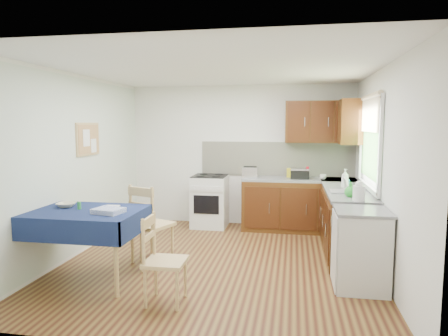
% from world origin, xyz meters
% --- Properties ---
extents(floor, '(4.20, 4.20, 0.00)m').
position_xyz_m(floor, '(0.00, 0.00, 0.00)').
color(floor, '#431F12').
rests_on(floor, ground).
extents(ceiling, '(4.00, 4.20, 0.02)m').
position_xyz_m(ceiling, '(0.00, 0.00, 2.50)').
color(ceiling, white).
rests_on(ceiling, wall_back).
extents(wall_back, '(4.00, 0.02, 2.50)m').
position_xyz_m(wall_back, '(0.00, 2.10, 1.25)').
color(wall_back, white).
rests_on(wall_back, ground).
extents(wall_front, '(4.00, 0.02, 2.50)m').
position_xyz_m(wall_front, '(0.00, -2.10, 1.25)').
color(wall_front, white).
rests_on(wall_front, ground).
extents(wall_left, '(0.02, 4.20, 2.50)m').
position_xyz_m(wall_left, '(-2.00, 0.00, 1.25)').
color(wall_left, silver).
rests_on(wall_left, ground).
extents(wall_right, '(0.02, 4.20, 2.50)m').
position_xyz_m(wall_right, '(2.00, 0.00, 1.25)').
color(wall_right, white).
rests_on(wall_right, ground).
extents(base_cabinets, '(1.90, 2.30, 0.86)m').
position_xyz_m(base_cabinets, '(1.36, 1.26, 0.43)').
color(base_cabinets, '#381B09').
rests_on(base_cabinets, ground).
extents(worktop_back, '(1.90, 0.60, 0.04)m').
position_xyz_m(worktop_back, '(1.05, 1.80, 0.88)').
color(worktop_back, slate).
rests_on(worktop_back, base_cabinets).
extents(worktop_right, '(0.60, 1.70, 0.04)m').
position_xyz_m(worktop_right, '(1.70, 0.65, 0.88)').
color(worktop_right, slate).
rests_on(worktop_right, base_cabinets).
extents(worktop_corner, '(0.60, 0.60, 0.04)m').
position_xyz_m(worktop_corner, '(1.70, 1.80, 0.88)').
color(worktop_corner, slate).
rests_on(worktop_corner, base_cabinets).
extents(splashback, '(2.70, 0.02, 0.60)m').
position_xyz_m(splashback, '(0.65, 2.08, 1.20)').
color(splashback, beige).
rests_on(splashback, wall_back).
extents(upper_cabinets, '(1.20, 0.85, 0.70)m').
position_xyz_m(upper_cabinets, '(1.52, 1.80, 1.85)').
color(upper_cabinets, '#381B09').
rests_on(upper_cabinets, wall_back).
extents(stove, '(0.60, 0.61, 0.92)m').
position_xyz_m(stove, '(-0.50, 1.80, 0.46)').
color(stove, silver).
rests_on(stove, ground).
extents(window, '(0.04, 1.48, 1.26)m').
position_xyz_m(window, '(1.97, 0.70, 1.65)').
color(window, '#2E5824').
rests_on(window, wall_right).
extents(fridge, '(0.58, 0.60, 0.89)m').
position_xyz_m(fridge, '(1.70, -0.55, 0.44)').
color(fridge, silver).
rests_on(fridge, ground).
extents(corkboard, '(0.04, 0.62, 0.47)m').
position_xyz_m(corkboard, '(-1.97, 0.30, 1.60)').
color(corkboard, tan).
rests_on(corkboard, wall_left).
extents(dining_table, '(1.37, 0.93, 0.83)m').
position_xyz_m(dining_table, '(-1.45, -0.88, 0.73)').
color(dining_table, '#101A43').
rests_on(dining_table, ground).
extents(chair_far, '(0.60, 0.60, 1.04)m').
position_xyz_m(chair_far, '(-0.89, -0.16, 0.55)').
color(chair_far, tan).
rests_on(chair_far, ground).
extents(chair_near, '(0.41, 0.41, 0.90)m').
position_xyz_m(chair_near, '(-0.35, -1.28, 0.48)').
color(chair_near, tan).
rests_on(chair_near, ground).
extents(toaster, '(0.26, 0.16, 0.20)m').
position_xyz_m(toaster, '(0.22, 1.74, 0.99)').
color(toaster, silver).
rests_on(toaster, worktop_back).
extents(sandwich_press, '(0.30, 0.26, 0.18)m').
position_xyz_m(sandwich_press, '(1.06, 1.76, 0.99)').
color(sandwich_press, black).
rests_on(sandwich_press, worktop_back).
extents(sauce_bottle, '(0.05, 0.05, 0.21)m').
position_xyz_m(sauce_bottle, '(1.18, 1.71, 1.01)').
color(sauce_bottle, '#B30E1C').
rests_on(sauce_bottle, worktop_back).
extents(yellow_packet, '(0.12, 0.09, 0.16)m').
position_xyz_m(yellow_packet, '(0.90, 1.91, 0.98)').
color(yellow_packet, yellow).
rests_on(yellow_packet, worktop_back).
extents(dish_rack, '(0.41, 0.31, 0.19)m').
position_xyz_m(dish_rack, '(1.65, 0.47, 0.92)').
color(dish_rack, gray).
rests_on(dish_rack, worktop_right).
extents(kettle, '(0.14, 0.14, 0.24)m').
position_xyz_m(kettle, '(1.73, -0.10, 1.01)').
color(kettle, silver).
rests_on(kettle, worktop_right).
extents(cup, '(0.13, 0.13, 0.09)m').
position_xyz_m(cup, '(1.44, 1.72, 0.94)').
color(cup, silver).
rests_on(cup, worktop_back).
extents(soap_bottle_a, '(0.15, 0.15, 0.28)m').
position_xyz_m(soap_bottle_a, '(1.68, 0.85, 1.04)').
color(soap_bottle_a, silver).
rests_on(soap_bottle_a, worktop_right).
extents(soap_bottle_b, '(0.11, 0.11, 0.17)m').
position_xyz_m(soap_bottle_b, '(1.71, 0.94, 0.99)').
color(soap_bottle_b, '#1D70AE').
rests_on(soap_bottle_b, worktop_right).
extents(soap_bottle_c, '(0.21, 0.21, 0.19)m').
position_xyz_m(soap_bottle_c, '(1.66, 0.15, 0.99)').
color(soap_bottle_c, green).
rests_on(soap_bottle_c, worktop_right).
extents(plate_bowl, '(0.25, 0.25, 0.05)m').
position_xyz_m(plate_bowl, '(-1.70, -0.75, 0.86)').
color(plate_bowl, beige).
rests_on(plate_bowl, dining_table).
extents(book, '(0.19, 0.25, 0.02)m').
position_xyz_m(book, '(-1.24, -0.74, 0.84)').
color(book, white).
rests_on(book, dining_table).
extents(spice_jar, '(0.04, 0.04, 0.09)m').
position_xyz_m(spice_jar, '(-1.49, -0.84, 0.88)').
color(spice_jar, '#268B3D').
rests_on(spice_jar, dining_table).
extents(tea_towel, '(0.35, 0.30, 0.06)m').
position_xyz_m(tea_towel, '(-1.06, -0.97, 0.86)').
color(tea_towel, navy).
rests_on(tea_towel, dining_table).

